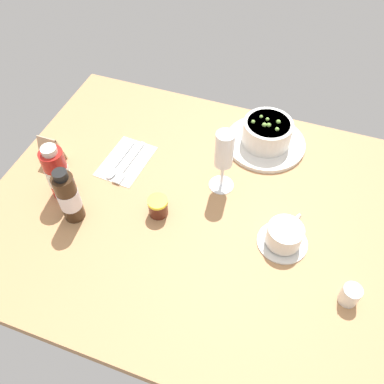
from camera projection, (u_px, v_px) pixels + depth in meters
ground_plane at (204, 213)px, 104.74cm from camera, size 110.00×84.00×3.00cm
porridge_bowl at (267, 135)px, 115.48cm from camera, size 22.97×22.97×8.92cm
cutlery_setting at (125, 162)px, 113.69cm from camera, size 12.59×17.54×0.90cm
coffee_cup at (284, 236)px, 95.20cm from camera, size 12.04×12.72×5.95cm
creamer_jug at (350, 295)px, 86.32cm from camera, size 4.76×4.28×5.46cm
wine_glass at (224, 153)px, 99.23cm from camera, size 6.64×6.64×18.42cm
jam_jar at (158, 207)px, 100.90cm from camera, size 5.07×5.07×5.22cm
sauce_bottle_brown at (69, 197)px, 96.70cm from camera, size 5.23×5.23×16.30cm
sauce_bottle_red at (58, 173)px, 101.35cm from camera, size 5.93×5.93×16.30cm
menu_card at (50, 150)px, 110.63cm from camera, size 5.63×4.76×9.11cm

